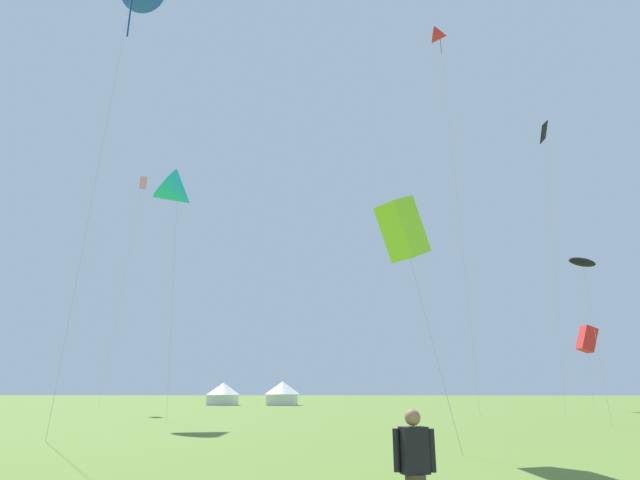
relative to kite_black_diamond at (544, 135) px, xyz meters
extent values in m
cube|color=black|center=(0.03, 0.02, 0.32)|extent=(1.19, 2.39, 2.46)
cylinder|color=#B2B2B7|center=(-1.07, -0.90, -12.90)|extent=(2.23, 1.87, 26.44)
cube|color=red|center=(4.94, 8.05, -19.12)|extent=(2.19, 1.50, 2.81)
cylinder|color=#B2B2B7|center=(4.56, 7.55, -22.62)|extent=(0.77, 1.02, 7.00)
ellipsoid|color=black|center=(-4.68, -13.74, -16.29)|extent=(2.54, 2.02, 0.82)
cylinder|color=#B2B2B7|center=(-4.95, -14.58, -21.20)|extent=(0.54, 1.69, 9.83)
cube|color=pink|center=(-44.70, 11.34, 0.58)|extent=(1.25, 1.44, 1.72)
cylinder|color=#B2B2B7|center=(-45.53, 10.64, -12.77)|extent=(1.67, 1.42, 26.70)
cone|color=#1EB7CC|center=(-32.87, -9.47, -9.33)|extent=(4.58, 4.28, 3.77)
cylinder|color=#B2B2B7|center=(-32.33, -10.20, -17.73)|extent=(1.11, 1.47, 16.78)
cube|color=#99DB2D|center=(-17.66, -27.20, -18.18)|extent=(2.21, 2.09, 2.52)
cylinder|color=#B2B2B7|center=(-16.97, -27.92, -22.15)|extent=(1.40, 1.47, 7.94)
cone|color=red|center=(-10.24, -3.77, 9.02)|extent=(1.83, 1.77, 1.84)
cylinder|color=maroon|center=(-10.24, -3.77, 7.81)|extent=(0.05, 0.05, 1.60)
cylinder|color=#B2B2B7|center=(-9.93, -4.04, -8.55)|extent=(0.65, 0.55, 35.14)
cylinder|color=#183599|center=(-31.88, -22.52, -3.53)|extent=(0.09, 0.09, 3.17)
cylinder|color=#B2B2B7|center=(-31.93, -23.63, -13.65)|extent=(0.11, 2.25, 24.93)
cube|color=black|center=(-19.01, -38.51, -24.92)|extent=(0.41, 0.33, 0.60)
sphere|color=#9E7051|center=(-19.01, -38.51, -24.50)|extent=(0.22, 0.22, 0.22)
cylinder|color=black|center=(-19.25, -38.51, -24.92)|extent=(0.09, 0.09, 0.55)
cylinder|color=black|center=(-18.77, -38.51, -24.92)|extent=(0.09, 0.09, 0.55)
cube|color=white|center=(-36.59, 25.54, -25.44)|extent=(3.62, 3.62, 1.36)
cone|color=white|center=(-36.59, 25.54, -23.97)|extent=(4.52, 4.52, 1.58)
cube|color=white|center=(-28.45, 25.54, -25.40)|extent=(3.82, 3.82, 1.43)
cone|color=white|center=(-28.45, 25.54, -23.85)|extent=(4.77, 4.77, 1.67)
camera|label=1|loc=(-19.94, -45.99, -24.13)|focal=28.51mm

